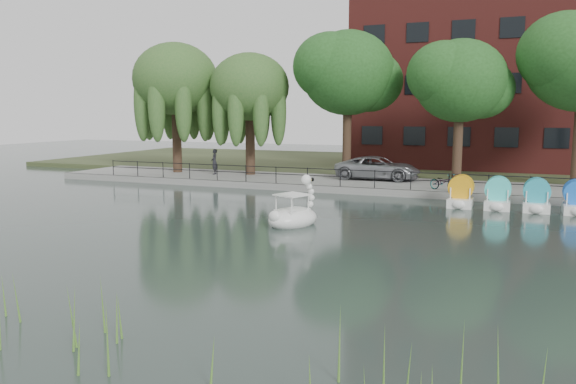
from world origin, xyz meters
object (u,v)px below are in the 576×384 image
Objects in this scene: bicycle at (444,181)px; pedestrian at (214,160)px; minivan at (378,166)px; swan_boat at (294,214)px.

bicycle is 15.67m from pedestrian.
pedestrian reaches higher than minivan.
minivan reaches higher than swan_boat.
pedestrian is at bearing 110.57° from bicycle.
minivan is 13.63m from swan_boat.
bicycle is at bearing -129.95° from minivan.
pedestrian is 16.43m from swan_boat.
swan_boat reaches higher than bicycle.
minivan is at bearing 110.98° from swan_boat.
swan_boat is (-4.79, -10.02, -0.46)m from bicycle.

